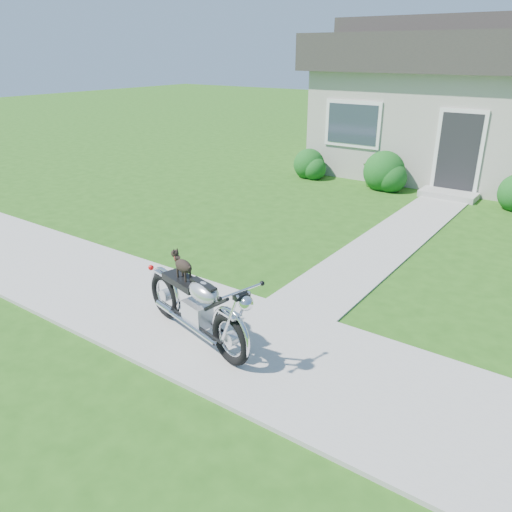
# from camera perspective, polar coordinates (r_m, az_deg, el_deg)

# --- Properties ---
(ground) EXTENTS (80.00, 80.00, 0.00)m
(ground) POSITION_cam_1_polar(r_m,az_deg,el_deg) (6.00, 12.05, -14.41)
(ground) COLOR #235114
(ground) RESTS_ON ground
(sidewalk) EXTENTS (24.00, 2.20, 0.04)m
(sidewalk) POSITION_cam_1_polar(r_m,az_deg,el_deg) (5.99, 12.06, -14.26)
(sidewalk) COLOR #9E9B93
(sidewalk) RESTS_ON ground
(walkway) EXTENTS (1.20, 8.00, 0.03)m
(walkway) POSITION_cam_1_polar(r_m,az_deg,el_deg) (10.65, 15.78, 2.20)
(walkway) COLOR #9E9B93
(walkway) RESTS_ON ground
(shrub_row) EXTENTS (11.23, 1.13, 1.13)m
(shrub_row) POSITION_cam_1_polar(r_m,az_deg,el_deg) (13.72, 22.05, 7.66)
(shrub_row) COLOR #144E17
(shrub_row) RESTS_ON ground
(potted_plant_left) EXTENTS (0.71, 0.64, 0.73)m
(potted_plant_left) POSITION_cam_1_polar(r_m,az_deg,el_deg) (14.47, 13.05, 9.17)
(potted_plant_left) COLOR #295F19
(potted_plant_left) RESTS_ON ground
(motorcycle_with_dog) EXTENTS (2.19, 0.86, 1.12)m
(motorcycle_with_dog) POSITION_cam_1_polar(r_m,az_deg,el_deg) (6.43, -6.80, -5.62)
(motorcycle_with_dog) COLOR black
(motorcycle_with_dog) RESTS_ON sidewalk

